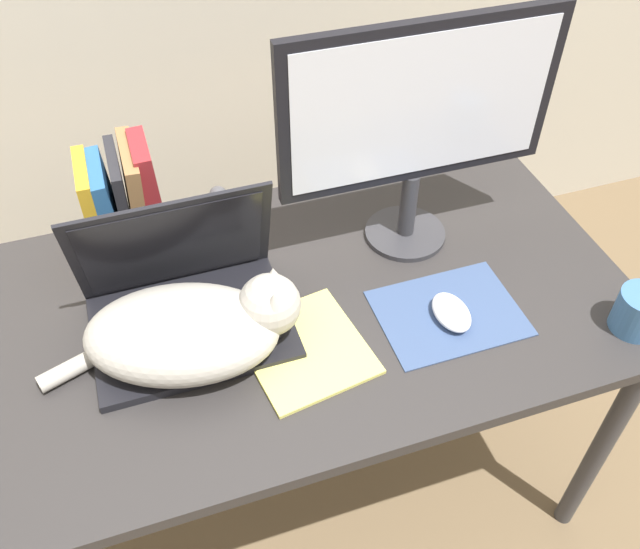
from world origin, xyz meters
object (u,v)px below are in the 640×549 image
(external_monitor, at_px, (419,120))
(mug, at_px, (640,311))
(laptop, at_px, (187,302))
(cat, at_px, (193,330))
(book_row, at_px, (124,206))
(computer_mouse, at_px, (451,312))
(notepad, at_px, (305,349))
(webcam, at_px, (218,197))

(external_monitor, distance_m, mug, 0.55)
(external_monitor, relative_size, mug, 4.31)
(laptop, distance_m, mug, 0.85)
(cat, xyz_separation_m, book_row, (-0.07, 0.32, 0.05))
(cat, bearing_deg, computer_mouse, -8.05)
(laptop, bearing_deg, mug, -19.50)
(notepad, bearing_deg, webcam, 97.88)
(cat, height_order, mug, cat)
(cat, bearing_deg, laptop, 88.56)
(cat, relative_size, external_monitor, 0.87)
(external_monitor, relative_size, book_row, 2.14)
(laptop, relative_size, book_row, 1.43)
(external_monitor, bearing_deg, webcam, 150.05)
(laptop, relative_size, mug, 2.88)
(book_row, relative_size, webcam, 3.90)
(laptop, relative_size, webcam, 5.56)
(cat, relative_size, notepad, 1.85)
(cat, distance_m, webcam, 0.41)
(laptop, bearing_deg, external_monitor, 10.88)
(mug, bearing_deg, notepad, 166.75)
(cat, bearing_deg, notepad, -15.36)
(book_row, bearing_deg, computer_mouse, -35.37)
(computer_mouse, bearing_deg, book_row, 144.63)
(book_row, xyz_separation_m, mug, (0.88, -0.52, -0.08))
(notepad, relative_size, mug, 2.03)
(computer_mouse, relative_size, notepad, 0.40)
(external_monitor, bearing_deg, mug, -50.71)
(computer_mouse, bearing_deg, external_monitor, 86.90)
(cat, relative_size, webcam, 7.23)
(external_monitor, relative_size, webcam, 8.33)
(computer_mouse, bearing_deg, mug, -21.72)
(external_monitor, xyz_separation_m, mug, (0.31, -0.38, -0.25))
(external_monitor, xyz_separation_m, notepad, (-0.30, -0.23, -0.29))
(notepad, height_order, webcam, webcam)
(webcam, bearing_deg, external_monitor, -29.95)
(webcam, bearing_deg, cat, -108.26)
(laptop, xyz_separation_m, book_row, (-0.07, 0.24, 0.07))
(book_row, bearing_deg, mug, -30.75)
(notepad, bearing_deg, book_row, 124.84)
(laptop, relative_size, computer_mouse, 3.56)
(webcam, bearing_deg, notepad, -82.12)
(book_row, relative_size, notepad, 0.99)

